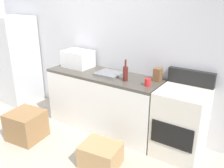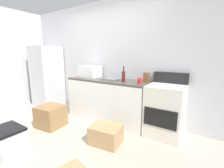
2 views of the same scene
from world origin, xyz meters
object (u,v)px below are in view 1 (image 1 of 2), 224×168
(coffee_mug, at_px, (148,82))
(cardboard_box_small, at_px, (26,125))
(refrigerator, at_px, (16,60))
(microwave, at_px, (78,59))
(wine_bottle, at_px, (125,73))
(stove_oven, at_px, (180,122))
(cardboard_box_medium, at_px, (101,155))
(knife_block, at_px, (158,75))

(coffee_mug, relative_size, cardboard_box_small, 0.21)
(refrigerator, relative_size, cardboard_box_small, 3.52)
(microwave, xyz_separation_m, wine_bottle, (0.99, -0.16, -0.03))
(stove_oven, height_order, cardboard_box_small, stove_oven)
(microwave, relative_size, cardboard_box_medium, 0.98)
(cardboard_box_medium, height_order, cardboard_box_small, cardboard_box_small)
(cardboard_box_medium, bearing_deg, stove_oven, 47.83)
(stove_oven, distance_m, knife_block, 0.69)
(stove_oven, xyz_separation_m, wine_bottle, (-0.79, -0.09, 0.54))
(knife_block, relative_size, cardboard_box_medium, 0.38)
(microwave, distance_m, coffee_mug, 1.35)
(stove_oven, xyz_separation_m, cardboard_box_medium, (-0.71, -0.79, -0.32))
(wine_bottle, bearing_deg, stove_oven, 6.45)
(stove_oven, height_order, knife_block, stove_oven)
(refrigerator, height_order, knife_block, refrigerator)
(cardboard_box_small, bearing_deg, stove_oven, 24.43)
(microwave, height_order, wine_bottle, wine_bottle)
(cardboard_box_medium, distance_m, cardboard_box_small, 1.28)
(microwave, bearing_deg, cardboard_box_small, -101.69)
(coffee_mug, bearing_deg, stove_oven, 12.16)
(stove_oven, relative_size, cardboard_box_medium, 2.34)
(wine_bottle, height_order, knife_block, wine_bottle)
(coffee_mug, xyz_separation_m, cardboard_box_small, (-1.53, -0.80, -0.74))
(coffee_mug, distance_m, cardboard_box_medium, 1.09)
(knife_block, height_order, cardboard_box_small, knife_block)
(cardboard_box_medium, bearing_deg, microwave, 141.17)
(microwave, distance_m, wine_bottle, 1.01)
(stove_oven, relative_size, cardboard_box_small, 2.35)
(knife_block, distance_m, cardboard_box_small, 2.04)
(refrigerator, xyz_separation_m, cardboard_box_small, (1.29, -0.85, -0.62))
(microwave, bearing_deg, coffee_mug, -7.31)
(stove_oven, bearing_deg, microwave, 177.61)
(microwave, xyz_separation_m, coffee_mug, (1.33, -0.17, -0.09))
(wine_bottle, height_order, cardboard_box_medium, wine_bottle)
(stove_oven, xyz_separation_m, knife_block, (-0.42, 0.15, 0.52))
(refrigerator, relative_size, stove_oven, 1.50)
(knife_block, height_order, cardboard_box_medium, knife_block)
(wine_bottle, xyz_separation_m, cardboard_box_medium, (0.08, -0.70, -0.87))
(wine_bottle, xyz_separation_m, cardboard_box_small, (-1.19, -0.81, -0.80))
(coffee_mug, height_order, knife_block, knife_block)
(refrigerator, distance_m, knife_block, 2.86)
(refrigerator, bearing_deg, stove_oven, 0.97)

